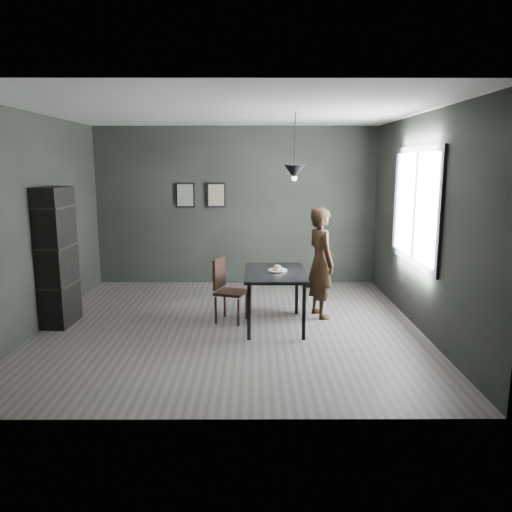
{
  "coord_description": "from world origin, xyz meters",
  "views": [
    {
      "loc": [
        0.33,
        -6.45,
        2.17
      ],
      "look_at": [
        0.35,
        0.05,
        0.95
      ],
      "focal_mm": 35.0,
      "sensor_mm": 36.0,
      "label": 1
    }
  ],
  "objects_px": {
    "wood_chair": "(226,285)",
    "cafe_table": "(275,277)",
    "white_plate": "(278,271)",
    "woman": "(321,262)",
    "shelf_unit": "(56,257)",
    "pendant_lamp": "(295,172)"
  },
  "relations": [
    {
      "from": "white_plate",
      "to": "wood_chair",
      "type": "relative_size",
      "value": 0.26
    },
    {
      "from": "white_plate",
      "to": "woman",
      "type": "distance_m",
      "value": 0.76
    },
    {
      "from": "shelf_unit",
      "to": "pendant_lamp",
      "type": "bearing_deg",
      "value": 3.13
    },
    {
      "from": "cafe_table",
      "to": "pendant_lamp",
      "type": "bearing_deg",
      "value": 21.8
    },
    {
      "from": "woman",
      "to": "pendant_lamp",
      "type": "distance_m",
      "value": 1.38
    },
    {
      "from": "pendant_lamp",
      "to": "cafe_table",
      "type": "bearing_deg",
      "value": -158.2
    },
    {
      "from": "woman",
      "to": "shelf_unit",
      "type": "relative_size",
      "value": 0.84
    },
    {
      "from": "woman",
      "to": "wood_chair",
      "type": "distance_m",
      "value": 1.38
    },
    {
      "from": "wood_chair",
      "to": "woman",
      "type": "bearing_deg",
      "value": 27.27
    },
    {
      "from": "wood_chair",
      "to": "cafe_table",
      "type": "bearing_deg",
      "value": -0.56
    },
    {
      "from": "cafe_table",
      "to": "woman",
      "type": "distance_m",
      "value": 0.81
    },
    {
      "from": "cafe_table",
      "to": "wood_chair",
      "type": "relative_size",
      "value": 1.36
    },
    {
      "from": "cafe_table",
      "to": "shelf_unit",
      "type": "distance_m",
      "value": 2.93
    },
    {
      "from": "pendant_lamp",
      "to": "shelf_unit",
      "type": "bearing_deg",
      "value": 179.95
    },
    {
      "from": "woman",
      "to": "pendant_lamp",
      "type": "bearing_deg",
      "value": 111.22
    },
    {
      "from": "cafe_table",
      "to": "white_plate",
      "type": "bearing_deg",
      "value": 20.93
    },
    {
      "from": "woman",
      "to": "pendant_lamp",
      "type": "xyz_separation_m",
      "value": [
        -0.42,
        -0.34,
        1.27
      ]
    },
    {
      "from": "woman",
      "to": "cafe_table",
      "type": "bearing_deg",
      "value": 105.48
    },
    {
      "from": "white_plate",
      "to": "wood_chair",
      "type": "xyz_separation_m",
      "value": [
        -0.7,
        0.21,
        -0.25
      ]
    },
    {
      "from": "cafe_table",
      "to": "shelf_unit",
      "type": "bearing_deg",
      "value": 177.98
    },
    {
      "from": "cafe_table",
      "to": "woman",
      "type": "height_order",
      "value": "woman"
    },
    {
      "from": "shelf_unit",
      "to": "wood_chair",
      "type": "bearing_deg",
      "value": 6.38
    }
  ]
}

